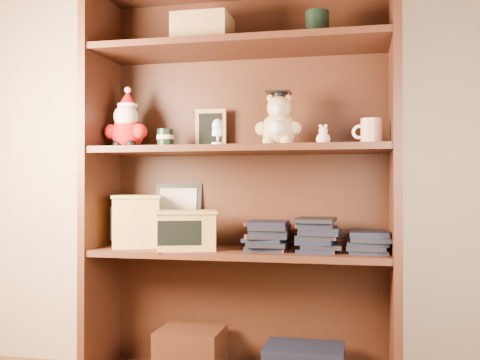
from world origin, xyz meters
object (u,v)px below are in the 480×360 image
(teacher_mug, at_px, (371,132))
(treats_box, at_px, (137,221))
(bookcase, at_px, (242,190))
(grad_teddy_bear, at_px, (279,125))

(teacher_mug, relative_size, treats_box, 0.45)
(bookcase, bearing_deg, treats_box, -173.09)
(grad_teddy_bear, bearing_deg, bookcase, 159.89)
(teacher_mug, bearing_deg, grad_teddy_bear, -178.91)
(grad_teddy_bear, distance_m, teacher_mug, 0.35)
(bookcase, distance_m, teacher_mug, 0.55)
(bookcase, distance_m, treats_box, 0.45)
(bookcase, distance_m, grad_teddy_bear, 0.30)
(grad_teddy_bear, xyz_separation_m, treats_box, (-0.58, 0.01, -0.38))
(teacher_mug, distance_m, treats_box, 0.99)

